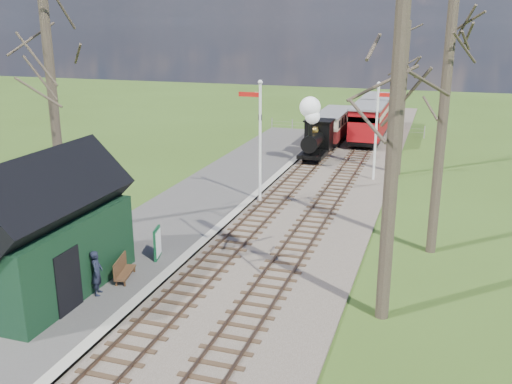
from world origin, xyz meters
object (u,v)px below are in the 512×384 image
at_px(bench, 122,269).
at_px(semaphore_near, 259,133).
at_px(red_carriage_a, 368,123).
at_px(coach, 332,125).
at_px(person, 97,273).
at_px(station_shed, 45,233).
at_px(locomotive, 315,132).
at_px(sign_board, 157,243).
at_px(semaphore_far, 378,124).
at_px(red_carriage_b, 377,112).

bearing_deg(bench, semaphore_near, 80.87).
bearing_deg(red_carriage_a, coach, -171.31).
xyz_separation_m(red_carriage_a, bench, (-5.05, -26.66, -1.10)).
distance_m(coach, red_carriage_a, 2.64).
relative_size(bench, person, 0.92).
distance_m(bench, person, 1.36).
relative_size(station_shed, locomotive, 1.49).
xyz_separation_m(coach, sign_board, (-2.13, -24.22, -0.64)).
height_order(coach, person, coach).
height_order(semaphore_far, person, semaphore_far).
relative_size(coach, bench, 4.78).
bearing_deg(locomotive, semaphore_near, -94.44).
bearing_deg(person, semaphore_near, -29.12).
relative_size(semaphore_near, red_carriage_b, 1.08).
bearing_deg(red_carriage_a, station_shed, -103.74).
distance_m(semaphore_near, bench, 11.02).
height_order(locomotive, bench, locomotive).
relative_size(station_shed, sign_board, 5.20).
xyz_separation_m(semaphore_near, semaphore_far, (5.14, 6.00, -0.27)).
bearing_deg(locomotive, person, -96.88).
distance_m(coach, bench, 26.39).
height_order(coach, red_carriage_a, red_carriage_a).
relative_size(station_shed, coach, 0.93).
xyz_separation_m(semaphore_near, red_carriage_a, (3.37, 16.21, -1.96)).
bearing_deg(red_carriage_a, sign_board, -100.89).
bearing_deg(coach, red_carriage_a, 8.69).
bearing_deg(locomotive, station_shed, -101.15).
bearing_deg(bench, sign_board, 81.23).
distance_m(station_shed, bench, 2.95).
bearing_deg(semaphore_near, red_carriage_b, 81.18).
bearing_deg(red_carriage_a, semaphore_far, -80.14).
height_order(coach, bench, coach).
bearing_deg(locomotive, bench, -96.88).
xyz_separation_m(station_shed, sign_board, (2.16, 3.59, -1.46)).
bearing_deg(coach, sign_board, -95.03).
relative_size(semaphore_near, semaphore_far, 1.09).
height_order(red_carriage_b, person, red_carriage_b).
bearing_deg(coach, locomotive, -90.11).
relative_size(locomotive, red_carriage_a, 0.74).
xyz_separation_m(semaphore_far, red_carriage_b, (-1.77, 15.71, -1.69)).
xyz_separation_m(station_shed, locomotive, (4.29, 21.75, -0.30)).
bearing_deg(red_carriage_a, semaphore_near, -101.74).
distance_m(semaphore_far, coach, 10.91).
distance_m(station_shed, semaphore_near, 12.58).
relative_size(station_shed, semaphore_far, 1.10).
distance_m(red_carriage_a, bench, 27.16).
bearing_deg(station_shed, semaphore_far, 64.28).
bearing_deg(semaphore_far, red_carriage_b, 96.44).
bearing_deg(semaphore_near, coach, 87.21).
bearing_deg(sign_board, red_carriage_b, 81.07).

